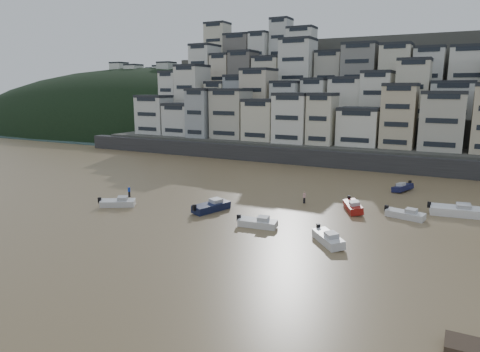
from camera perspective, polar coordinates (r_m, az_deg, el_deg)
The scene contains 15 objects.
ground at distance 43.23m, azimuth -23.67°, elevation -11.94°, with size 400.00×400.00×0.00m, color olive.
sea_strip at distance 221.40m, azimuth -12.66°, elevation 7.03°, with size 340.00×340.00×0.00m, color #4D666E.
harbor_wall at distance 93.10m, azimuth 13.51°, elevation 2.13°, with size 140.00×3.00×3.50m, color #38383A.
hillside at distance 130.32m, azimuth 20.12°, elevation 9.35°, with size 141.04×66.00×50.00m.
headland at distance 204.21m, azimuth -11.21°, elevation 6.74°, with size 216.00×135.00×53.33m.
boat_g at distance 63.31m, azimuth 26.78°, elevation -3.96°, with size 6.79×2.22×1.85m, color white, non-canonical shape.
boat_b at distance 47.76m, azimuth 11.67°, elevation -7.94°, with size 5.65×1.85×1.54m, color silver, non-canonical shape.
boat_e at distance 60.78m, azimuth 14.83°, elevation -3.82°, with size 5.87×1.92×1.60m, color maroon, non-canonical shape.
boat_a at distance 52.15m, azimuth 2.36°, elevation -6.10°, with size 5.20×1.70×1.42m, color silver, non-canonical shape.
boat_d at distance 59.53m, azimuth 21.18°, elevation -4.63°, with size 5.30×1.74×1.45m, color silver, non-canonical shape.
boat_i at distance 75.18m, azimuth 20.88°, elevation -1.33°, with size 5.25×1.72×1.43m, color #141740, non-canonical shape.
boat_c at distance 58.84m, azimuth -3.85°, elevation -3.90°, with size 6.26×2.05×1.71m, color #121939, non-canonical shape.
boat_j at distance 63.45m, azimuth -16.01°, elevation -3.31°, with size 5.29×1.73×1.44m, color silver, non-canonical shape.
person_blue at distance 68.58m, azimuth -14.56°, elevation -2.00°, with size 0.44×0.44×1.74m, color #193CBD, non-canonical shape.
person_pink at distance 63.48m, azimuth 8.57°, elevation -2.83°, with size 0.44×0.44×1.74m, color #D49895, non-canonical shape.
Camera 1 is at (31.67, -24.33, 16.55)m, focal length 32.00 mm.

